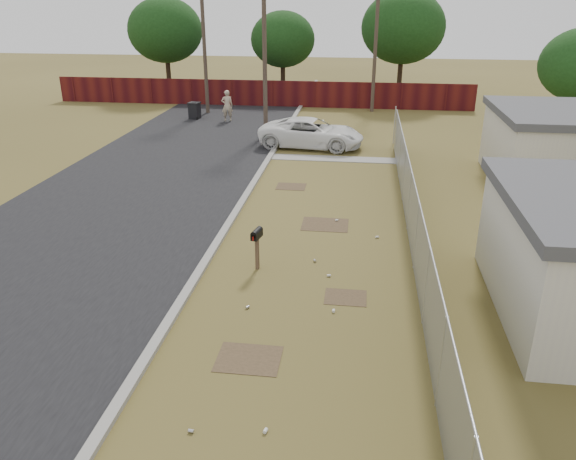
# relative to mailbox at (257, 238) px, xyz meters

# --- Properties ---
(ground) EXTENTS (120.00, 120.00, 0.00)m
(ground) POSITION_rel_mailbox_xyz_m (1.41, 0.65, -0.99)
(ground) COLOR brown
(ground) RESTS_ON ground
(street) EXTENTS (15.10, 60.00, 0.12)m
(street) POSITION_rel_mailbox_xyz_m (-5.35, 8.70, -0.97)
(street) COLOR black
(street) RESTS_ON ground
(chainlink_fence) EXTENTS (0.10, 27.06, 2.02)m
(chainlink_fence) POSITION_rel_mailbox_xyz_m (4.53, 1.68, -0.19)
(chainlink_fence) COLOR #9A9DA2
(chainlink_fence) RESTS_ON ground
(privacy_fence) EXTENTS (30.00, 0.12, 1.80)m
(privacy_fence) POSITION_rel_mailbox_xyz_m (-4.59, 25.65, -0.09)
(privacy_fence) COLOR #4F1310
(privacy_fence) RESTS_ON ground
(utility_poles) EXTENTS (12.60, 8.24, 9.00)m
(utility_poles) POSITION_rel_mailbox_xyz_m (-2.26, 21.32, 3.70)
(utility_poles) COLOR #44362D
(utility_poles) RESTS_ON ground
(horizon_trees) EXTENTS (33.32, 31.94, 7.78)m
(horizon_trees) POSITION_rel_mailbox_xyz_m (2.25, 24.21, 3.64)
(horizon_trees) COLOR #332217
(horizon_trees) RESTS_ON ground
(mailbox) EXTENTS (0.28, 0.55, 1.26)m
(mailbox) POSITION_rel_mailbox_xyz_m (0.00, 0.00, 0.00)
(mailbox) COLOR brown
(mailbox) RESTS_ON ground
(pickup_truck) EXTENTS (5.63, 3.08, 1.49)m
(pickup_truck) POSITION_rel_mailbox_xyz_m (0.21, 14.34, -0.24)
(pickup_truck) COLOR white
(pickup_truck) RESTS_ON ground
(pedestrian) EXTENTS (0.80, 0.64, 1.93)m
(pedestrian) POSITION_rel_mailbox_xyz_m (-5.64, 20.18, -0.02)
(pedestrian) COLOR tan
(pedestrian) RESTS_ON ground
(trash_bin) EXTENTS (0.78, 0.85, 1.05)m
(trash_bin) POSITION_rel_mailbox_xyz_m (-7.90, 20.63, -0.45)
(trash_bin) COLOR black
(trash_bin) RESTS_ON ground
(scattered_litter) EXTENTS (3.58, 10.81, 0.07)m
(scattered_litter) POSITION_rel_mailbox_xyz_m (1.64, -1.29, -0.95)
(scattered_litter) COLOR silver
(scattered_litter) RESTS_ON ground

